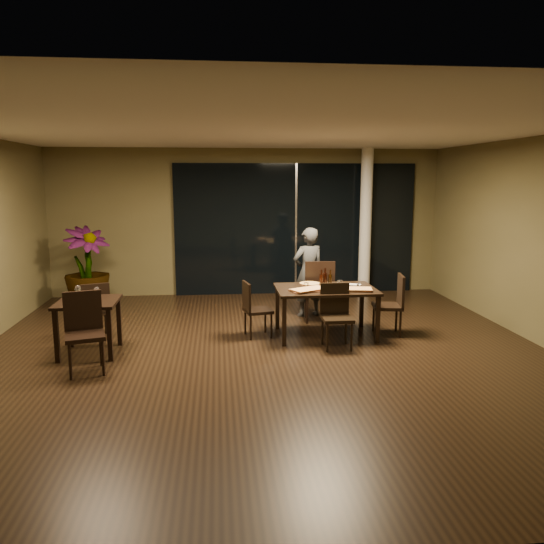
{
  "coord_description": "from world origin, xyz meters",
  "views": [
    {
      "loc": [
        -0.62,
        -6.95,
        2.39
      ],
      "look_at": [
        0.16,
        0.59,
        1.05
      ],
      "focal_mm": 35.0,
      "sensor_mm": 36.0,
      "label": 1
    }
  ],
  "objects_px": {
    "bottle_a": "(321,279)",
    "bottle_b": "(330,279)",
    "chair_main_left": "(253,306)",
    "chair_side_far": "(95,308)",
    "chair_side_near": "(84,328)",
    "chair_main_right": "(393,301)",
    "bottle_c": "(325,277)",
    "side_table": "(88,310)",
    "main_table": "(326,293)",
    "diner": "(308,272)",
    "chair_main_near": "(336,312)",
    "potted_plant": "(87,267)",
    "chair_main_far": "(319,288)"
  },
  "relations": [
    {
      "from": "bottle_a",
      "to": "bottle_b",
      "type": "bearing_deg",
      "value": 7.4
    },
    {
      "from": "chair_main_left",
      "to": "bottle_a",
      "type": "relative_size",
      "value": 3.05
    },
    {
      "from": "chair_side_far",
      "to": "chair_side_near",
      "type": "relative_size",
      "value": 0.87
    },
    {
      "from": "chair_main_right",
      "to": "bottle_c",
      "type": "relative_size",
      "value": 3.26
    },
    {
      "from": "side_table",
      "to": "chair_main_left",
      "type": "relative_size",
      "value": 0.94
    },
    {
      "from": "main_table",
      "to": "bottle_a",
      "type": "height_order",
      "value": "bottle_a"
    },
    {
      "from": "main_table",
      "to": "chair_main_left",
      "type": "relative_size",
      "value": 1.75
    },
    {
      "from": "diner",
      "to": "chair_side_near",
      "type": "bearing_deg",
      "value": 19.39
    },
    {
      "from": "main_table",
      "to": "chair_side_near",
      "type": "height_order",
      "value": "chair_side_near"
    },
    {
      "from": "main_table",
      "to": "chair_main_near",
      "type": "distance_m",
      "value": 0.55
    },
    {
      "from": "bottle_b",
      "to": "potted_plant",
      "type": "bearing_deg",
      "value": 151.63
    },
    {
      "from": "chair_main_right",
      "to": "bottle_c",
      "type": "height_order",
      "value": "bottle_c"
    },
    {
      "from": "chair_main_far",
      "to": "chair_side_near",
      "type": "height_order",
      "value": "chair_main_far"
    },
    {
      "from": "chair_main_right",
      "to": "bottle_b",
      "type": "height_order",
      "value": "bottle_b"
    },
    {
      "from": "chair_side_far",
      "to": "bottle_b",
      "type": "relative_size",
      "value": 3.21
    },
    {
      "from": "chair_side_near",
      "to": "bottle_a",
      "type": "distance_m",
      "value": 3.47
    },
    {
      "from": "chair_main_left",
      "to": "bottle_a",
      "type": "bearing_deg",
      "value": -103.08
    },
    {
      "from": "side_table",
      "to": "chair_main_right",
      "type": "xyz_separation_m",
      "value": [
        4.45,
        0.47,
        -0.1
      ]
    },
    {
      "from": "bottle_a",
      "to": "bottle_c",
      "type": "xyz_separation_m",
      "value": [
        0.07,
        0.07,
        0.0
      ]
    },
    {
      "from": "chair_side_far",
      "to": "main_table",
      "type": "bearing_deg",
      "value": 157.91
    },
    {
      "from": "main_table",
      "to": "chair_main_near",
      "type": "xyz_separation_m",
      "value": [
        0.05,
        -0.52,
        -0.17
      ]
    },
    {
      "from": "side_table",
      "to": "potted_plant",
      "type": "distance_m",
      "value": 2.87
    },
    {
      "from": "bottle_b",
      "to": "main_table",
      "type": "bearing_deg",
      "value": -147.53
    },
    {
      "from": "chair_main_near",
      "to": "chair_side_far",
      "type": "xyz_separation_m",
      "value": [
        -3.5,
        0.7,
        -0.02
      ]
    },
    {
      "from": "chair_side_near",
      "to": "bottle_b",
      "type": "distance_m",
      "value": 3.6
    },
    {
      "from": "chair_main_far",
      "to": "bottle_a",
      "type": "relative_size",
      "value": 3.77
    },
    {
      "from": "chair_main_left",
      "to": "bottle_c",
      "type": "xyz_separation_m",
      "value": [
        1.11,
        0.05,
        0.42
      ]
    },
    {
      "from": "potted_plant",
      "to": "bottle_b",
      "type": "xyz_separation_m",
      "value": [
        4.14,
        -2.24,
        0.13
      ]
    },
    {
      "from": "main_table",
      "to": "potted_plant",
      "type": "distance_m",
      "value": 4.66
    },
    {
      "from": "main_table",
      "to": "potted_plant",
      "type": "xyz_separation_m",
      "value": [
        -4.06,
        2.29,
        0.08
      ]
    },
    {
      "from": "main_table",
      "to": "chair_main_far",
      "type": "height_order",
      "value": "chair_main_far"
    },
    {
      "from": "chair_main_right",
      "to": "chair_side_far",
      "type": "xyz_separation_m",
      "value": [
        -4.51,
        0.2,
        -0.04
      ]
    },
    {
      "from": "chair_side_near",
      "to": "chair_main_right",
      "type": "bearing_deg",
      "value": -1.22
    },
    {
      "from": "side_table",
      "to": "chair_main_left",
      "type": "xyz_separation_m",
      "value": [
        2.3,
        0.56,
        -0.15
      ]
    },
    {
      "from": "chair_side_near",
      "to": "potted_plant",
      "type": "distance_m",
      "value": 3.54
    },
    {
      "from": "main_table",
      "to": "chair_main_right",
      "type": "height_order",
      "value": "chair_main_right"
    },
    {
      "from": "chair_main_left",
      "to": "chair_side_near",
      "type": "bearing_deg",
      "value": 107.57
    },
    {
      "from": "chair_main_near",
      "to": "chair_side_near",
      "type": "height_order",
      "value": "chair_side_near"
    },
    {
      "from": "chair_main_right",
      "to": "bottle_a",
      "type": "relative_size",
      "value": 3.35
    },
    {
      "from": "chair_main_far",
      "to": "diner",
      "type": "relative_size",
      "value": 0.68
    },
    {
      "from": "side_table",
      "to": "chair_main_far",
      "type": "height_order",
      "value": "chair_main_far"
    },
    {
      "from": "chair_main_right",
      "to": "bottle_c",
      "type": "bearing_deg",
      "value": -88.46
    },
    {
      "from": "chair_main_far",
      "to": "side_table",
      "type": "bearing_deg",
      "value": 27.01
    },
    {
      "from": "bottle_c",
      "to": "chair_main_left",
      "type": "bearing_deg",
      "value": -177.57
    },
    {
      "from": "side_table",
      "to": "chair_side_far",
      "type": "bearing_deg",
      "value": 94.89
    },
    {
      "from": "chair_main_near",
      "to": "bottle_a",
      "type": "distance_m",
      "value": 0.68
    },
    {
      "from": "chair_side_far",
      "to": "chair_side_near",
      "type": "distance_m",
      "value": 1.35
    },
    {
      "from": "main_table",
      "to": "bottle_a",
      "type": "bearing_deg",
      "value": 153.23
    },
    {
      "from": "diner",
      "to": "bottle_b",
      "type": "distance_m",
      "value": 1.19
    },
    {
      "from": "chair_main_near",
      "to": "bottle_a",
      "type": "height_order",
      "value": "bottle_a"
    }
  ]
}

